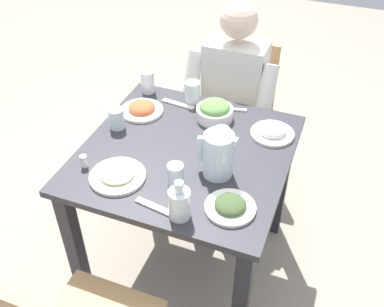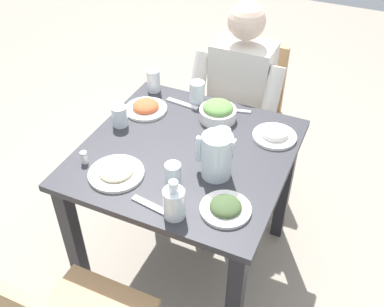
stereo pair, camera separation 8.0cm
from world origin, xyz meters
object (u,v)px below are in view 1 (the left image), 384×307
Objects in this scene: plate_rice_curry at (142,109)px; water_glass_center at (176,175)px; water_glass_near_left at (192,92)px; oil_carafe at (179,205)px; water_pitcher at (218,155)px; plate_dolmas at (230,206)px; salad_bowl at (215,111)px; chair_near at (238,106)px; dining_table at (186,174)px; plate_beans at (117,175)px; salt_shaker at (84,161)px; water_glass_by_pitcher at (222,138)px; diner_near at (229,103)px; water_glass_far_right at (117,118)px; water_glass_near_right at (148,82)px; plate_yoghurt at (273,131)px.

plate_rice_curry is 0.53m from water_glass_center.
oil_carafe reaches higher than water_glass_near_left.
oil_carafe is (0.05, 0.27, -0.04)m from water_pitcher.
plate_dolmas is at bearing 141.87° from plate_rice_curry.
chair_near is at bearing -87.45° from salad_bowl.
chair_near reaches higher than water_glass_center.
plate_rice_curry is (0.47, -0.29, -0.08)m from water_pitcher.
plate_beans is (0.19, 0.26, 0.15)m from dining_table.
salt_shaker is at bearing 84.28° from plate_rice_curry.
water_glass_center is (-0.03, 1.01, 0.31)m from chair_near.
water_pitcher reaches higher than chair_near.
water_glass_center reaches higher than water_glass_by_pitcher.
dining_table is at bearing 88.80° from diner_near.
diner_near reaches higher than oil_carafe.
water_glass_far_right is 0.33m from water_glass_near_right.
salt_shaker is at bearing 4.95° from water_glass_center.
water_glass_center reaches higher than salt_shaker.
water_glass_near_left is (-0.19, -0.17, 0.04)m from plate_rice_curry.
salad_bowl is 0.40m from water_glass_near_right.
diner_near reaches higher than water_pitcher.
diner_near is 0.90m from plate_dolmas.
water_glass_by_pitcher is (-0.43, 0.11, 0.03)m from plate_rice_curry.
water_glass_by_pitcher is at bearing -175.67° from water_glass_far_right.
plate_rice_curry is (0.34, 0.07, -0.02)m from salad_bowl.
diner_near reaches higher than plate_dolmas.
oil_carafe is 3.05× the size of salt_shaker.
salt_shaker is at bearing 90.52° from water_glass_near_right.
plate_beans is at bearing -18.06° from oil_carafe.
water_glass_near_left is (0.28, -0.45, -0.04)m from water_pitcher.
plate_yoghurt is 1.99× the size of water_glass_center.
dining_table is 0.55m from water_glass_near_right.
oil_carafe is at bearing 108.26° from dining_table.
water_glass_center is at bearing 147.07° from water_glass_far_right.
chair_near is at bearing -105.87° from water_glass_near_left.
water_glass_center reaches higher than dining_table.
chair_near reaches higher than salt_shaker.
salt_shaker is (0.35, 0.24, 0.16)m from dining_table.
water_glass_center is 0.17m from oil_carafe.
plate_beans is 0.16m from salt_shaker.
water_glass_far_right is at bearing -40.50° from oil_carafe.
oil_carafe is (-0.42, 0.55, 0.04)m from plate_rice_curry.
plate_beans is 0.34m from water_glass_far_right.
dining_table is 0.24m from water_glass_by_pitcher.
water_pitcher is at bearing 110.52° from salad_bowl.
plate_dolmas is (-0.27, 0.85, 0.14)m from diner_near.
water_glass_far_right is at bearing -14.42° from water_pitcher.
oil_carafe reaches higher than water_glass_near_right.
water_pitcher reaches higher than plate_yoghurt.
water_glass_near_left is (0.15, -0.09, 0.01)m from salad_bowl.
water_glass_near_right is (0.52, -0.46, -0.04)m from water_pitcher.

